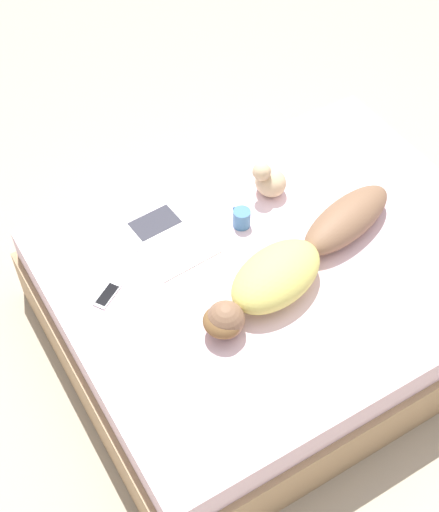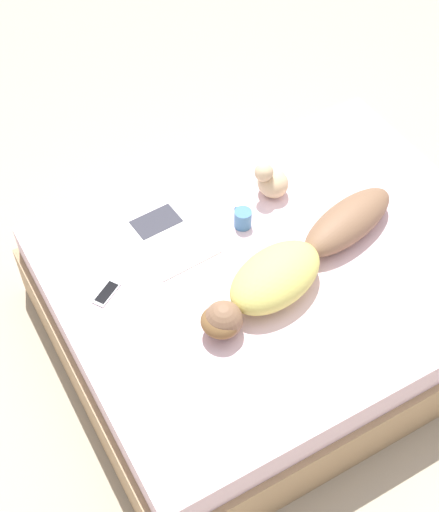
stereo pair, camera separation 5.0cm
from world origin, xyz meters
The scene contains 7 objects.
ground_plane centered at (0.00, 0.00, 0.00)m, with size 12.00×12.00×0.00m, color #B7A88E.
bed centered at (0.00, 0.00, 0.26)m, with size 1.74×2.22×0.52m.
person centered at (-0.10, 0.00, 0.61)m, with size 0.52×1.26×0.20m.
open_magazine centered at (0.41, 0.42, 0.52)m, with size 0.49×0.37×0.01m.
coffee_mug centered at (0.29, 0.06, 0.57)m, with size 0.13×0.09×0.10m.
cell_phone centered at (0.23, 0.83, 0.52)m, with size 0.14×0.17×0.01m.
plush_toy centered at (0.41, -0.18, 0.61)m, with size 0.17×0.19×0.23m.
Camera 2 is at (-1.78, 1.36, 3.15)m, focal length 50.00 mm.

